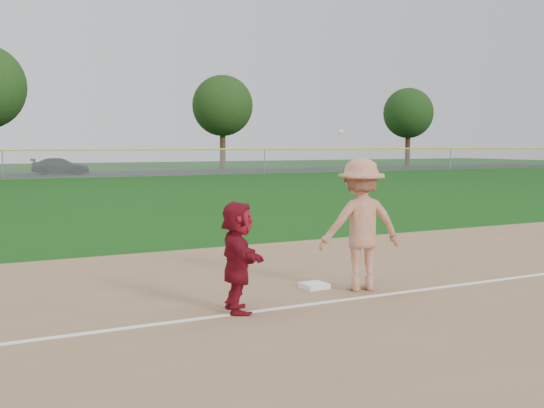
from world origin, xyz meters
name	(u,v)px	position (x,y,z in m)	size (l,w,h in m)	color
ground	(316,291)	(0.00, 0.00, 0.00)	(160.00, 160.00, 0.00)	#0F420C
foul_line	(344,300)	(0.00, -0.80, 0.03)	(60.00, 0.10, 0.01)	white
first_base	(314,286)	(0.05, 0.15, 0.06)	(0.39, 0.39, 0.09)	white
base_runner	(237,257)	(-1.72, -0.68, 0.80)	(1.45, 0.46, 1.56)	maroon
car_right	(61,166)	(5.01, 46.15, 0.66)	(1.81, 4.45, 1.29)	black
first_base_play	(361,225)	(0.65, -0.30, 1.08)	(1.50, 1.05, 2.57)	#A2A2A5
outfield_fence	(2,150)	(0.00, 40.00, 1.96)	(110.00, 0.12, 110.00)	#999EA0
tree_3	(222,106)	(22.00, 52.80, 6.16)	(6.00, 6.00, 9.19)	#372614
tree_4	(408,113)	(44.00, 51.20, 5.85)	(5.60, 5.60, 8.67)	#311E12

